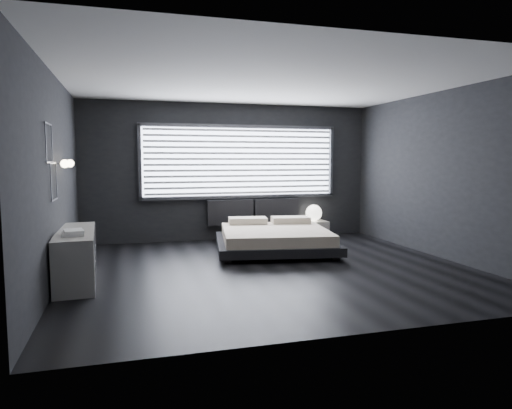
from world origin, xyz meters
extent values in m
plane|color=black|center=(0.00, 0.00, 0.00)|extent=(6.00, 6.00, 0.00)
plane|color=silver|center=(0.00, 0.00, 2.80)|extent=(6.00, 6.00, 0.00)
cube|color=black|center=(0.00, 2.75, 1.40)|extent=(6.00, 0.04, 2.80)
cube|color=black|center=(0.00, -2.75, 1.40)|extent=(6.00, 0.04, 2.80)
cube|color=black|center=(-3.00, 0.00, 1.40)|extent=(0.04, 5.50, 2.80)
cube|color=black|center=(3.00, 0.00, 1.40)|extent=(0.04, 5.50, 2.80)
cube|color=white|center=(0.20, 2.73, 1.61)|extent=(4.00, 0.02, 1.38)
cube|color=#47474C|center=(-1.84, 2.70, 1.61)|extent=(0.06, 0.08, 1.48)
cube|color=#47474C|center=(2.24, 2.70, 1.61)|extent=(0.06, 0.08, 1.48)
cube|color=#47474C|center=(0.20, 2.70, 2.34)|extent=(4.14, 0.08, 0.06)
cube|color=#47474C|center=(0.20, 2.70, 0.88)|extent=(4.14, 0.08, 0.06)
cube|color=silver|center=(0.20, 2.67, 1.61)|extent=(3.94, 0.03, 1.32)
cube|color=black|center=(-0.05, 2.64, 0.57)|extent=(0.96, 0.16, 0.52)
cube|color=black|center=(0.95, 2.64, 0.57)|extent=(0.96, 0.16, 0.52)
cylinder|color=silver|center=(-2.95, 0.05, 1.60)|extent=(0.10, 0.02, 0.02)
sphere|color=#FFE5B7|center=(-2.88, 0.05, 1.60)|extent=(0.11, 0.11, 0.11)
cylinder|color=silver|center=(-2.95, 0.65, 1.60)|extent=(0.10, 0.02, 0.02)
sphere|color=#FFE5B7|center=(-2.88, 0.65, 1.60)|extent=(0.11, 0.11, 0.11)
cube|color=#47474C|center=(-2.98, -0.55, 2.08)|extent=(0.01, 0.46, 0.02)
cube|color=#47474C|center=(-2.98, -0.55, 1.62)|extent=(0.01, 0.46, 0.02)
cube|color=#47474C|center=(-2.98, -0.32, 1.85)|extent=(0.01, 0.02, 0.46)
cube|color=#47474C|center=(-2.98, -0.78, 1.85)|extent=(0.01, 0.02, 0.46)
cube|color=#47474C|center=(-2.98, -0.30, 1.61)|extent=(0.01, 0.46, 0.02)
cube|color=#47474C|center=(-2.98, -0.30, 1.15)|extent=(0.01, 0.46, 0.02)
cube|color=#47474C|center=(-2.98, -0.07, 1.38)|extent=(0.01, 0.02, 0.46)
cube|color=#47474C|center=(-2.98, -0.53, 1.38)|extent=(0.01, 0.02, 0.46)
cube|color=black|center=(-0.56, 0.56, 0.04)|extent=(0.13, 0.13, 0.08)
cube|color=black|center=(1.20, 0.26, 0.04)|extent=(0.13, 0.13, 0.08)
cube|color=black|center=(-0.30, 2.13, 0.04)|extent=(0.13, 0.13, 0.08)
cube|color=black|center=(1.46, 1.84, 0.04)|extent=(0.13, 0.13, 0.08)
cube|color=black|center=(0.45, 1.20, 0.15)|extent=(2.36, 2.28, 0.15)
cube|color=beige|center=(0.45, 1.20, 0.32)|extent=(2.12, 2.12, 0.19)
cube|color=beige|center=(0.16, 1.99, 0.47)|extent=(0.79, 0.51, 0.12)
cube|color=beige|center=(0.99, 1.85, 0.47)|extent=(0.79, 0.51, 0.12)
cube|color=beige|center=(1.73, 2.50, 0.17)|extent=(0.60, 0.50, 0.34)
sphere|color=white|center=(1.75, 2.49, 0.52)|extent=(0.35, 0.35, 0.35)
cube|color=beige|center=(-2.78, 0.01, 0.35)|extent=(0.58, 1.77, 0.70)
cube|color=#47474C|center=(-2.53, 0.02, 0.35)|extent=(0.10, 1.72, 0.68)
cube|color=white|center=(-2.77, -0.37, 0.72)|extent=(0.30, 0.37, 0.04)
cube|color=white|center=(-2.76, -0.39, 0.75)|extent=(0.28, 0.34, 0.03)
camera|label=1|loc=(-2.09, -6.51, 1.65)|focal=32.00mm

